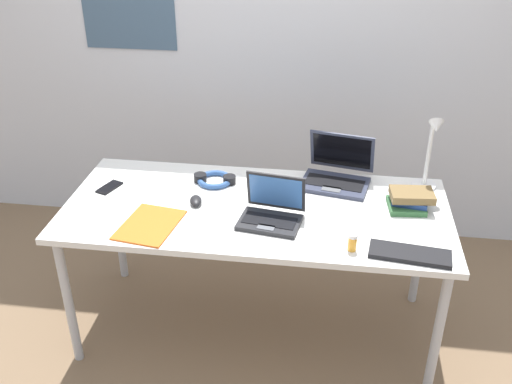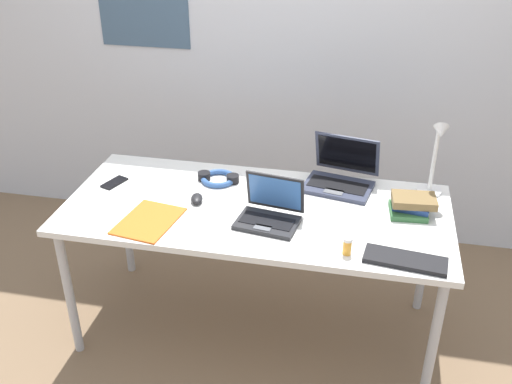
% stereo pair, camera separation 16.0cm
% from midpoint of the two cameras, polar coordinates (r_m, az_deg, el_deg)
% --- Properties ---
extents(ground_plane, '(12.00, 12.00, 0.00)m').
position_cam_midpoint_polar(ground_plane, '(3.17, -1.48, -13.05)').
color(ground_plane, '#7A6047').
extents(wall_back, '(6.00, 0.13, 2.60)m').
position_cam_midpoint_polar(wall_back, '(3.54, 1.17, 15.58)').
color(wall_back, silver).
rests_on(wall_back, ground_plane).
extents(desk, '(1.80, 0.80, 0.74)m').
position_cam_midpoint_polar(desk, '(2.76, -1.66, -2.50)').
color(desk, white).
rests_on(desk, ground_plane).
extents(desk_lamp, '(0.12, 0.18, 0.40)m').
position_cam_midpoint_polar(desk_lamp, '(2.88, 15.13, 3.60)').
color(desk_lamp, white).
rests_on(desk_lamp, desk).
extents(laptop_far_corner, '(0.30, 0.26, 0.20)m').
position_cam_midpoint_polar(laptop_far_corner, '(2.60, -0.23, -2.05)').
color(laptop_far_corner, '#232326').
rests_on(laptop_far_corner, desk).
extents(laptop_near_lamp, '(0.38, 0.35, 0.24)m').
position_cam_midpoint_polar(laptop_near_lamp, '(2.94, 6.36, 1.75)').
color(laptop_near_lamp, '#33384C').
rests_on(laptop_near_lamp, desk).
extents(external_keyboard, '(0.34, 0.16, 0.02)m').
position_cam_midpoint_polar(external_keyboard, '(2.46, 13.01, -5.96)').
color(external_keyboard, black).
rests_on(external_keyboard, desk).
extents(computer_mouse, '(0.08, 0.11, 0.03)m').
position_cam_midpoint_polar(computer_mouse, '(2.77, -7.55, -0.87)').
color(computer_mouse, black).
rests_on(computer_mouse, desk).
extents(cell_phone, '(0.11, 0.15, 0.01)m').
position_cam_midpoint_polar(cell_phone, '(3.00, -15.62, 0.42)').
color(cell_phone, black).
rests_on(cell_phone, desk).
extents(headphones, '(0.21, 0.18, 0.04)m').
position_cam_midpoint_polar(headphones, '(2.95, -5.59, 1.20)').
color(headphones, '#335999').
rests_on(headphones, desk).
extents(pill_bottle, '(0.04, 0.04, 0.08)m').
position_cam_midpoint_polar(pill_bottle, '(2.43, 7.55, -4.90)').
color(pill_bottle, gold).
rests_on(pill_bottle, desk).
extents(book_stack, '(0.21, 0.17, 0.09)m').
position_cam_midpoint_polar(book_stack, '(2.77, 13.19, -0.79)').
color(book_stack, '#336638').
rests_on(book_stack, desk).
extents(paper_folder_front_right, '(0.28, 0.34, 0.01)m').
position_cam_midpoint_polar(paper_folder_front_right, '(2.65, -12.05, -3.18)').
color(paper_folder_front_right, orange).
rests_on(paper_folder_front_right, desk).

